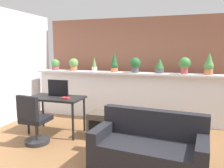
# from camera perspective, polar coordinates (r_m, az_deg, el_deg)

# --- Properties ---
(ground_plane) EXTENTS (12.00, 12.00, 0.00)m
(ground_plane) POSITION_cam_1_polar(r_m,az_deg,el_deg) (3.75, -4.69, -17.92)
(ground_plane) COLOR brown
(divider_wall) EXTENTS (4.57, 0.16, 1.13)m
(divider_wall) POSITION_cam_1_polar(r_m,az_deg,el_deg) (5.38, 3.40, -3.35)
(divider_wall) COLOR silver
(divider_wall) RESTS_ON ground
(plant_shelf) EXTENTS (4.57, 0.38, 0.04)m
(plant_shelf) POSITION_cam_1_polar(r_m,az_deg,el_deg) (5.25, 3.35, 2.80)
(plant_shelf) COLOR silver
(plant_shelf) RESTS_ON divider_wall
(brick_wall_behind) EXTENTS (4.57, 0.10, 2.50)m
(brick_wall_behind) POSITION_cam_1_polar(r_m,az_deg,el_deg) (5.86, 4.93, 4.41)
(brick_wall_behind) COLOR #935B47
(brick_wall_behind) RESTS_ON ground
(potted_plant_0) EXTENTS (0.22, 0.22, 0.28)m
(potted_plant_0) POSITION_cam_1_polar(r_m,az_deg,el_deg) (6.00, -14.30, 4.86)
(potted_plant_0) COLOR #B7474C
(potted_plant_0) RESTS_ON plant_shelf
(potted_plant_1) EXTENTS (0.23, 0.23, 0.31)m
(potted_plant_1) POSITION_cam_1_polar(r_m,az_deg,el_deg) (5.74, -9.77, 5.06)
(potted_plant_1) COLOR #C66B42
(potted_plant_1) RESTS_ON plant_shelf
(potted_plant_2) EXTENTS (0.13, 0.13, 0.35)m
(potted_plant_2) POSITION_cam_1_polar(r_m,az_deg,el_deg) (5.44, -4.52, 4.88)
(potted_plant_2) COLOR silver
(potted_plant_2) RESTS_ON plant_shelf
(potted_plant_3) EXTENTS (0.17, 0.17, 0.48)m
(potted_plant_3) POSITION_cam_1_polar(r_m,az_deg,el_deg) (5.30, 0.61, 5.42)
(potted_plant_3) COLOR #C66B42
(potted_plant_3) RESTS_ON plant_shelf
(potted_plant_4) EXTENTS (0.25, 0.25, 0.35)m
(potted_plant_4) POSITION_cam_1_polar(r_m,az_deg,el_deg) (5.15, 5.98, 5.05)
(potted_plant_4) COLOR #4C4C51
(potted_plant_4) RESTS_ON plant_shelf
(potted_plant_5) EXTENTS (0.19, 0.19, 0.33)m
(potted_plant_5) POSITION_cam_1_polar(r_m,az_deg,el_deg) (5.12, 12.10, 4.61)
(potted_plant_5) COLOR #4C4C51
(potted_plant_5) RESTS_ON plant_shelf
(potted_plant_6) EXTENTS (0.25, 0.25, 0.36)m
(potted_plant_6) POSITION_cam_1_polar(r_m,az_deg,el_deg) (5.04, 18.09, 4.79)
(potted_plant_6) COLOR #B7474C
(potted_plant_6) RESTS_ON plant_shelf
(potted_plant_7) EXTENTS (0.19, 0.19, 0.47)m
(potted_plant_7) POSITION_cam_1_polar(r_m,az_deg,el_deg) (5.09, 23.58, 4.64)
(potted_plant_7) COLOR #C66B42
(potted_plant_7) RESTS_ON plant_shelf
(desk) EXTENTS (1.10, 0.60, 0.75)m
(desk) POSITION_cam_1_polar(r_m,az_deg,el_deg) (4.64, -14.13, -4.24)
(desk) COLOR black
(desk) RESTS_ON ground
(tv_monitor) EXTENTS (0.45, 0.04, 0.34)m
(tv_monitor) POSITION_cam_1_polar(r_m,az_deg,el_deg) (4.65, -13.65, -1.01)
(tv_monitor) COLOR black
(tv_monitor) RESTS_ON desk
(office_chair) EXTENTS (0.47, 0.47, 0.91)m
(office_chair) POSITION_cam_1_polar(r_m,az_deg,el_deg) (4.25, -19.33, -9.51)
(office_chair) COLOR #262628
(office_chair) RESTS_ON ground
(side_cube_shelf) EXTENTS (0.40, 0.41, 0.50)m
(side_cube_shelf) POSITION_cam_1_polar(r_m,az_deg,el_deg) (4.37, -3.20, -10.42)
(side_cube_shelf) COLOR #4C4238
(side_cube_shelf) RESTS_ON ground
(book_on_desk) EXTENTS (0.15, 0.11, 0.04)m
(book_on_desk) POSITION_cam_1_polar(r_m,az_deg,el_deg) (4.37, -11.79, -3.56)
(book_on_desk) COLOR #B22D33
(book_on_desk) RESTS_ON desk
(couch) EXTENTS (1.63, 0.91, 0.80)m
(couch) POSITION_cam_1_polar(r_m,az_deg,el_deg) (3.33, 9.41, -16.19)
(couch) COLOR black
(couch) RESTS_ON ground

